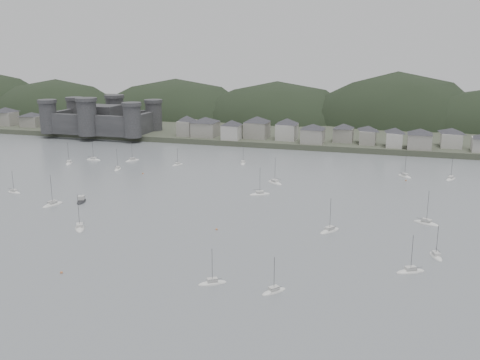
% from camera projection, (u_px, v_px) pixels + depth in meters
% --- Properties ---
extents(ground, '(900.00, 900.00, 0.00)m').
position_uv_depth(ground, '(150.00, 275.00, 131.55)').
color(ground, slate).
rests_on(ground, ground).
extents(far_shore_land, '(900.00, 250.00, 3.00)m').
position_uv_depth(far_shore_land, '(325.00, 118.00, 405.08)').
color(far_shore_land, '#383D2D').
rests_on(far_shore_land, ground).
extents(forested_ridge, '(851.55, 103.94, 102.57)m').
position_uv_depth(forested_ridge, '(326.00, 141.00, 383.04)').
color(forested_ridge, black).
rests_on(forested_ridge, ground).
extents(castle, '(66.00, 43.00, 20.00)m').
position_uv_depth(castle, '(102.00, 119.00, 329.71)').
color(castle, '#303133').
rests_on(castle, far_shore_land).
extents(waterfront_town, '(451.48, 28.46, 12.92)m').
position_uv_depth(waterfront_town, '(391.00, 134.00, 285.40)').
color(waterfront_town, gray).
rests_on(waterfront_town, far_shore_land).
extents(sailboat_lead, '(4.89, 9.01, 11.74)m').
position_uv_depth(sailboat_lead, '(53.00, 205.00, 189.08)').
color(sailboat_lead, silver).
rests_on(sailboat_lead, ground).
extents(moored_fleet, '(245.80, 144.94, 12.16)m').
position_uv_depth(moored_fleet, '(177.00, 197.00, 198.58)').
color(moored_fleet, silver).
rests_on(moored_fleet, ground).
extents(motor_launch_far, '(5.22, 8.20, 3.85)m').
position_uv_depth(motor_launch_far, '(81.00, 201.00, 193.15)').
color(motor_launch_far, black).
rests_on(motor_launch_far, ground).
extents(mooring_buoys, '(152.88, 123.00, 0.70)m').
position_uv_depth(mooring_buoys, '(281.00, 209.00, 184.32)').
color(mooring_buoys, '#C47241').
rests_on(mooring_buoys, ground).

